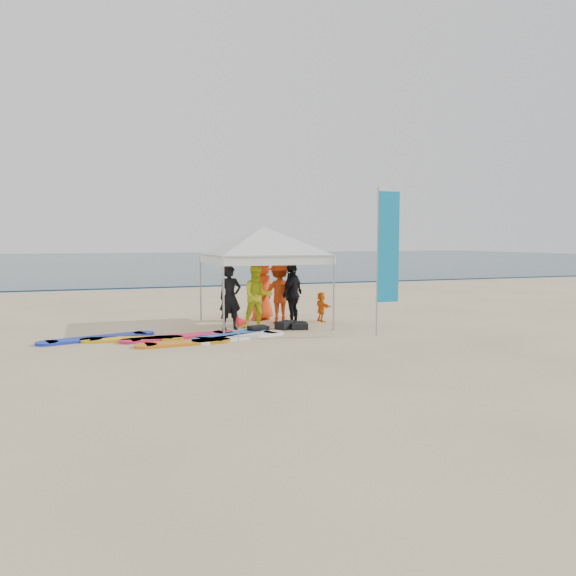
# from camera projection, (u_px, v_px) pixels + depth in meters

# --- Properties ---
(ground) EXTENTS (120.00, 120.00, 0.00)m
(ground) POSITION_uv_depth(u_px,v_px,m) (300.00, 349.00, 12.96)
(ground) COLOR beige
(ground) RESTS_ON ground
(ocean) EXTENTS (160.00, 84.00, 0.08)m
(ocean) POSITION_uv_depth(u_px,v_px,m) (127.00, 261.00, 69.25)
(ocean) COLOR #0C2633
(ocean) RESTS_ON ground
(shoreline_foam) EXTENTS (160.00, 1.20, 0.01)m
(shoreline_foam) POSITION_uv_depth(u_px,v_px,m) (179.00, 287.00, 30.04)
(shoreline_foam) COLOR silver
(shoreline_foam) RESTS_ON ground
(person_black_a) EXTENTS (0.73, 0.55, 1.82)m
(person_black_a) POSITION_uv_depth(u_px,v_px,m) (230.00, 298.00, 15.75)
(person_black_a) COLOR black
(person_black_a) RESTS_ON ground
(person_yellow) EXTENTS (0.92, 0.73, 1.82)m
(person_yellow) POSITION_uv_depth(u_px,v_px,m) (258.00, 296.00, 16.09)
(person_yellow) COLOR #E8F622
(person_yellow) RESTS_ON ground
(person_orange_a) EXTENTS (1.27, 0.80, 1.88)m
(person_orange_a) POSITION_uv_depth(u_px,v_px,m) (279.00, 293.00, 16.95)
(person_orange_a) COLOR red
(person_orange_a) RESTS_ON ground
(person_black_b) EXTENTS (1.10, 1.08, 1.86)m
(person_black_b) POSITION_uv_depth(u_px,v_px,m) (292.00, 294.00, 16.57)
(person_black_b) COLOR black
(person_black_b) RESTS_ON ground
(person_orange_b) EXTENTS (1.13, 0.97, 1.95)m
(person_orange_b) POSITION_uv_depth(u_px,v_px,m) (261.00, 289.00, 17.65)
(person_orange_b) COLOR #FF4B16
(person_orange_b) RESTS_ON ground
(person_seated) EXTENTS (0.31, 0.87, 0.92)m
(person_seated) POSITION_uv_depth(u_px,v_px,m) (321.00, 307.00, 17.40)
(person_seated) COLOR orange
(person_seated) RESTS_ON ground
(canopy_tent) EXTENTS (4.43, 4.43, 3.34)m
(canopy_tent) POSITION_uv_depth(u_px,v_px,m) (263.00, 227.00, 16.38)
(canopy_tent) COLOR #A5A5A8
(canopy_tent) RESTS_ON ground
(feather_flag) EXTENTS (0.65, 0.04, 3.90)m
(feather_flag) POSITION_uv_depth(u_px,v_px,m) (387.00, 249.00, 14.70)
(feather_flag) COLOR #A5A5A8
(feather_flag) RESTS_ON ground
(marker_pennant) EXTENTS (0.28, 0.28, 0.64)m
(marker_pennant) POSITION_uv_depth(u_px,v_px,m) (243.00, 322.00, 13.89)
(marker_pennant) COLOR #A5A5A8
(marker_pennant) RESTS_ON ground
(gear_pile) EXTENTS (1.75, 0.75, 0.22)m
(gear_pile) POSITION_uv_depth(u_px,v_px,m) (283.00, 326.00, 15.82)
(gear_pile) COLOR black
(gear_pile) RESTS_ON ground
(surfboard_spread) EXTENTS (5.80, 2.35, 0.07)m
(surfboard_spread) POSITION_uv_depth(u_px,v_px,m) (175.00, 338.00, 14.26)
(surfboard_spread) COLOR orange
(surfboard_spread) RESTS_ON ground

